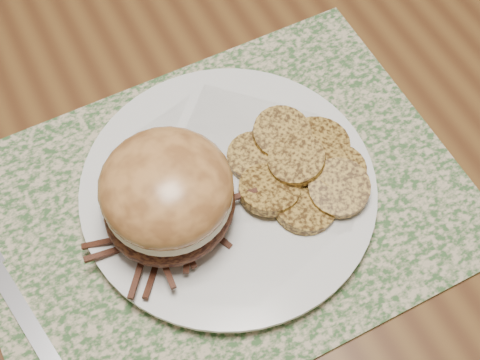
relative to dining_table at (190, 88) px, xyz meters
name	(u,v)px	position (x,y,z in m)	size (l,w,h in m)	color
ground	(211,286)	(0.00, 0.00, -0.67)	(3.50, 3.50, 0.00)	#50351B
dining_table	(190,88)	(0.00, 0.00, 0.00)	(1.50, 0.90, 0.75)	brown
placemat	(221,205)	(-0.05, -0.20, 0.08)	(0.45, 0.33, 0.00)	#365A2E
dinner_plate	(228,190)	(-0.04, -0.19, 0.09)	(0.26, 0.26, 0.02)	white
pork_sandwich	(168,195)	(-0.10, -0.20, 0.14)	(0.14, 0.14, 0.09)	black
roasted_potatoes	(301,168)	(0.02, -0.21, 0.11)	(0.14, 0.15, 0.03)	#AC8232
fork	(13,297)	(-0.25, -0.20, 0.09)	(0.04, 0.18, 0.00)	silver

